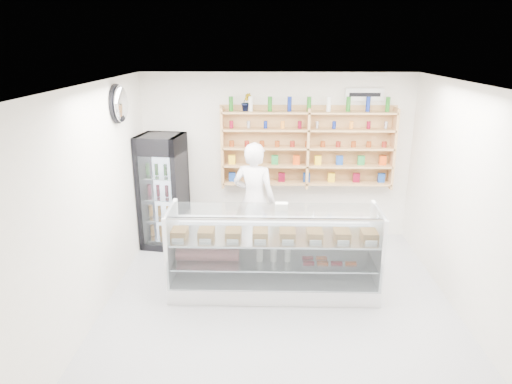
{
  "coord_description": "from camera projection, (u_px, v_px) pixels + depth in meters",
  "views": [
    {
      "loc": [
        -0.16,
        -5.03,
        3.24
      ],
      "look_at": [
        -0.31,
        0.9,
        1.3
      ],
      "focal_mm": 32.0,
      "sensor_mm": 36.0,
      "label": 1
    }
  ],
  "objects": [
    {
      "name": "potted_plant",
      "position": [
        246.0,
        102.0,
        7.29
      ],
      "size": [
        0.18,
        0.16,
        0.29
      ],
      "primitive_type": "imported",
      "rotation": [
        0.0,
        0.0,
        0.21
      ],
      "color": "#1E6626",
      "rests_on": "wall_shelving"
    },
    {
      "name": "display_counter",
      "position": [
        273.0,
        268.0,
        6.17
      ],
      "size": [
        2.76,
        0.82,
        1.2
      ],
      "color": "white",
      "rests_on": "floor"
    },
    {
      "name": "wall_sign",
      "position": [
        365.0,
        95.0,
        7.34
      ],
      "size": [
        0.62,
        0.03,
        0.2
      ],
      "primitive_type": "cube",
      "color": "white",
      "rests_on": "back_wall"
    },
    {
      "name": "security_mirror",
      "position": [
        121.0,
        104.0,
        6.22
      ],
      "size": [
        0.15,
        0.5,
        0.5
      ],
      "primitive_type": "ellipsoid",
      "color": "silver",
      "rests_on": "left_wall"
    },
    {
      "name": "wall_shelving",
      "position": [
        307.0,
        148.0,
        7.5
      ],
      "size": [
        2.84,
        0.28,
        1.33
      ],
      "color": "tan",
      "rests_on": "back_wall"
    },
    {
      "name": "shop_worker",
      "position": [
        254.0,
        200.0,
        7.08
      ],
      "size": [
        0.76,
        0.61,
        1.83
      ],
      "primitive_type": "imported",
      "rotation": [
        0.0,
        0.0,
        2.87
      ],
      "color": "white",
      "rests_on": "floor"
    },
    {
      "name": "drinks_cooler",
      "position": [
        164.0,
        191.0,
        7.43
      ],
      "size": [
        0.76,
        0.75,
        1.87
      ],
      "rotation": [
        0.0,
        0.0,
        -0.15
      ],
      "color": "black",
      "rests_on": "floor"
    },
    {
      "name": "room",
      "position": [
        281.0,
        208.0,
        5.35
      ],
      "size": [
        5.0,
        5.0,
        5.0
      ],
      "color": "#A1A1A6",
      "rests_on": "ground"
    }
  ]
}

